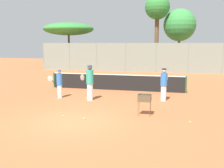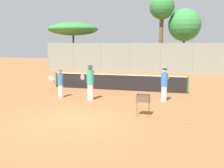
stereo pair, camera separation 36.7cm
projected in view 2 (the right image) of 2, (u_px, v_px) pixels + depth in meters
The scene contains 18 objects.
ground_plane at pixel (71, 122), 10.42m from camera, with size 80.00×80.00×0.00m, color #B26038.
tennis_net at pixel (118, 82), 17.42m from camera, with size 9.10×0.10×1.07m.
back_fence at pixel (144, 58), 28.48m from camera, with size 23.50×0.08×3.15m.
tree_0 at pixel (73, 29), 32.94m from camera, with size 6.29×6.29×5.67m.
tree_1 at pixel (162, 9), 31.91m from camera, with size 3.05×3.05×9.04m.
tree_2 at pixel (185, 25), 32.44m from camera, with size 4.01×4.01×7.38m.
player_white_outfit at pixel (90, 82), 14.28m from camera, with size 0.53×0.90×1.92m.
player_red_cap at pixel (164, 84), 14.01m from camera, with size 0.40×0.90×1.77m.
player_yellow_shirt at pixel (60, 83), 14.97m from camera, with size 0.75×0.61×1.60m.
ball_cart at pixel (143, 100), 11.25m from camera, with size 0.56×0.41×0.92m.
tennis_ball_0 at pixel (62, 115), 11.21m from camera, with size 0.07×0.07×0.07m, color #D1E54C.
tennis_ball_1 at pixel (73, 94), 16.14m from camera, with size 0.07×0.07×0.07m, color #D1E54C.
tennis_ball_2 at pixel (87, 98), 14.76m from camera, with size 0.07×0.07×0.07m, color #D1E54C.
tennis_ball_3 at pixel (103, 96), 15.32m from camera, with size 0.07×0.07×0.07m, color #D1E54C.
tennis_ball_4 at pixel (188, 123), 10.19m from camera, with size 0.07×0.07×0.07m, color #D1E54C.
tennis_ball_5 at pixel (145, 102), 13.72m from camera, with size 0.07×0.07×0.07m, color #D1E54C.
tennis_ball_6 at pixel (82, 118), 10.78m from camera, with size 0.07×0.07×0.07m, color #D1E54C.
parked_car at pixel (119, 63), 32.87m from camera, with size 4.20×1.70×1.60m.
Camera 2 is at (4.28, -9.26, 3.08)m, focal length 42.00 mm.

